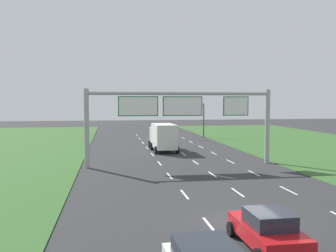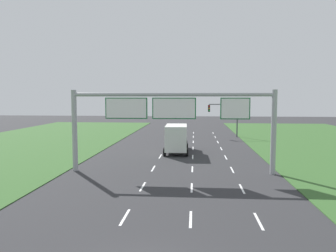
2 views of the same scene
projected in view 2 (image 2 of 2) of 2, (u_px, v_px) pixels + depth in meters
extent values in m
cube|color=white|center=(125.00, 217.00, 17.43)|extent=(0.14, 2.40, 0.01)
cube|color=white|center=(143.00, 187.00, 23.38)|extent=(0.14, 2.40, 0.01)
cube|color=white|center=(153.00, 168.00, 29.34)|extent=(0.14, 2.40, 0.01)
cube|color=white|center=(160.00, 156.00, 35.30)|extent=(0.14, 2.40, 0.01)
cube|color=white|center=(165.00, 148.00, 41.26)|extent=(0.14, 2.40, 0.01)
cube|color=white|center=(169.00, 142.00, 47.21)|extent=(0.14, 2.40, 0.01)
cube|color=white|center=(172.00, 137.00, 53.17)|extent=(0.14, 2.40, 0.01)
cube|color=white|center=(174.00, 133.00, 59.13)|extent=(0.14, 2.40, 0.01)
cube|color=white|center=(191.00, 219.00, 17.14)|extent=(0.14, 2.40, 0.01)
cube|color=white|center=(192.00, 188.00, 23.10)|extent=(0.14, 2.40, 0.01)
cube|color=white|center=(192.00, 169.00, 29.06)|extent=(0.14, 2.40, 0.01)
cube|color=white|center=(193.00, 157.00, 35.02)|extent=(0.14, 2.40, 0.01)
cube|color=white|center=(193.00, 148.00, 40.97)|extent=(0.14, 2.40, 0.01)
cube|color=white|center=(193.00, 142.00, 46.93)|extent=(0.14, 2.40, 0.01)
cube|color=white|center=(193.00, 137.00, 52.89)|extent=(0.14, 2.40, 0.01)
cube|color=white|center=(194.00, 133.00, 58.85)|extent=(0.14, 2.40, 0.01)
cube|color=white|center=(259.00, 221.00, 16.86)|extent=(0.14, 2.40, 0.01)
cube|color=white|center=(242.00, 189.00, 22.82)|extent=(0.14, 2.40, 0.01)
cube|color=white|center=(232.00, 170.00, 28.78)|extent=(0.14, 2.40, 0.01)
cube|color=white|center=(226.00, 157.00, 34.73)|extent=(0.14, 2.40, 0.01)
cube|color=white|center=(221.00, 149.00, 40.69)|extent=(0.14, 2.40, 0.01)
cube|color=white|center=(218.00, 142.00, 46.65)|extent=(0.14, 2.40, 0.01)
cube|color=white|center=(215.00, 137.00, 52.60)|extent=(0.14, 2.40, 0.01)
cube|color=white|center=(213.00, 133.00, 58.56)|extent=(0.14, 2.40, 0.01)
cube|color=silver|center=(177.00, 136.00, 40.72)|extent=(2.25, 2.15, 2.20)
cube|color=silver|center=(176.00, 137.00, 37.09)|extent=(2.48, 4.89, 2.78)
cylinder|color=black|center=(168.00, 144.00, 41.37)|extent=(0.30, 0.91, 0.90)
cylinder|color=black|center=(186.00, 144.00, 41.25)|extent=(0.30, 0.91, 0.90)
cylinder|color=black|center=(167.00, 147.00, 39.09)|extent=(0.30, 0.91, 0.90)
cylinder|color=black|center=(187.00, 147.00, 38.95)|extent=(0.30, 0.91, 0.90)
cylinder|color=black|center=(165.00, 152.00, 35.48)|extent=(0.30, 0.91, 0.90)
cylinder|color=black|center=(187.00, 152.00, 35.34)|extent=(0.30, 0.91, 0.90)
cylinder|color=#9EA0A5|center=(75.00, 131.00, 28.21)|extent=(0.44, 0.44, 7.00)
cylinder|color=#9EA0A5|center=(274.00, 132.00, 26.85)|extent=(0.44, 0.44, 7.00)
cylinder|color=#9EA0A5|center=(172.00, 94.00, 27.26)|extent=(16.80, 0.32, 0.32)
cube|color=#0C5B28|center=(126.00, 108.00, 27.67)|extent=(3.59, 0.12, 1.79)
cube|color=white|center=(126.00, 108.00, 27.61)|extent=(3.43, 0.01, 1.63)
cube|color=#0C5B28|center=(174.00, 108.00, 27.34)|extent=(3.66, 0.12, 1.79)
cube|color=white|center=(174.00, 108.00, 27.28)|extent=(3.50, 0.01, 1.63)
cube|color=#0C5B28|center=(235.00, 109.00, 26.94)|extent=(2.43, 0.12, 1.79)
cube|color=white|center=(235.00, 109.00, 26.87)|extent=(2.27, 0.01, 1.63)
cylinder|color=#47494F|center=(237.00, 120.00, 52.29)|extent=(0.20, 0.20, 5.60)
cylinder|color=#47494F|center=(223.00, 104.00, 52.25)|extent=(4.50, 0.14, 0.14)
cube|color=black|center=(209.00, 108.00, 52.49)|extent=(0.32, 0.36, 1.10)
sphere|color=red|center=(209.00, 106.00, 52.26)|extent=(0.22, 0.22, 0.22)
sphere|color=orange|center=(209.00, 108.00, 52.29)|extent=(0.22, 0.22, 0.22)
sphere|color=green|center=(209.00, 111.00, 52.33)|extent=(0.22, 0.22, 0.22)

